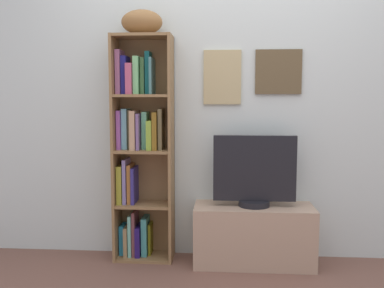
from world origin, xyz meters
name	(u,v)px	position (x,y,z in m)	size (l,w,h in m)	color
back_wall	(226,103)	(0.00, 1.13, 1.16)	(4.80, 0.08, 2.31)	silver
bookshelf	(140,149)	(-0.63, 1.00, 0.82)	(0.43, 0.25, 1.64)	olive
football	(142,22)	(-0.60, 0.98, 1.73)	(0.29, 0.18, 0.18)	brown
tv_stand	(254,235)	(0.21, 0.92, 0.21)	(0.85, 0.35, 0.43)	tan
television	(254,172)	(0.21, 0.92, 0.67)	(0.58, 0.22, 0.51)	black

